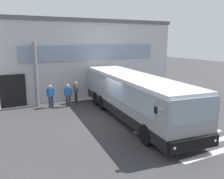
% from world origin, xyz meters
% --- Properties ---
extents(ground_plane, '(80.00, 90.00, 0.02)m').
position_xyz_m(ground_plane, '(0.00, 0.00, -0.01)').
color(ground_plane, '#353538').
rests_on(ground_plane, ground).
extents(bay_paint_stripes, '(4.40, 3.96, 0.01)m').
position_xyz_m(bay_paint_stripes, '(2.00, -4.20, 0.00)').
color(bay_paint_stripes, silver).
rests_on(bay_paint_stripes, ground).
extents(terminal_building, '(19.41, 13.80, 6.52)m').
position_xyz_m(terminal_building, '(-0.67, 11.55, 3.25)').
color(terminal_building, '#B7B7BC').
rests_on(terminal_building, ground).
extents(entry_support_column, '(0.28, 0.28, 4.71)m').
position_xyz_m(entry_support_column, '(-3.71, 5.40, 2.35)').
color(entry_support_column, slate).
rests_on(entry_support_column, ground).
extents(bus_main_foreground, '(4.17, 11.77, 2.70)m').
position_xyz_m(bus_main_foreground, '(1.10, -0.21, 1.34)').
color(bus_main_foreground, gray).
rests_on(bus_main_foreground, ground).
extents(passenger_near_column, '(0.58, 0.42, 1.68)m').
position_xyz_m(passenger_near_column, '(-2.92, 4.57, 0.96)').
color(passenger_near_column, '#1E2338').
rests_on(passenger_near_column, ground).
extents(passenger_by_doorway, '(0.53, 0.37, 1.68)m').
position_xyz_m(passenger_by_doorway, '(-1.70, 4.26, 0.93)').
color(passenger_by_doorway, '#2D2D33').
rests_on(passenger_by_doorway, ground).
extents(passenger_at_curb_edge, '(0.41, 0.48, 1.68)m').
position_xyz_m(passenger_at_curb_edge, '(-0.84, 5.01, 0.93)').
color(passenger_at_curb_edge, '#2D2D33').
rests_on(passenger_at_curb_edge, ground).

